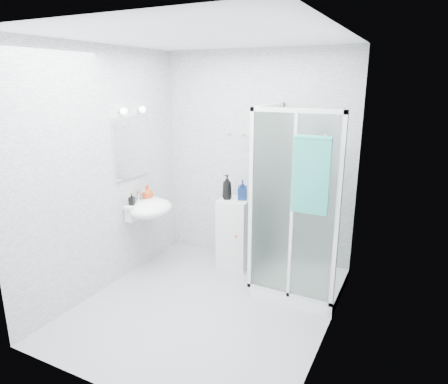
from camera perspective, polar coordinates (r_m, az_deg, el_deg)
The scene contains 12 objects.
room at distance 3.73m, azimuth -3.11°, elevation 1.03°, with size 2.40×2.60×2.60m.
shower_enclosure at distance 4.43m, azimuth 9.73°, elevation -8.46°, with size 0.90×0.95×2.00m.
wall_basin at distance 4.76m, azimuth -10.66°, elevation -2.31°, with size 0.46×0.56×0.35m.
mirror at distance 4.72m, azimuth -13.03°, elevation 6.21°, with size 0.02×0.60×0.70m, color white.
vanity_lights at distance 4.64m, azimuth -12.86°, elevation 11.30°, with size 0.10×0.40×0.08m.
wall_hooks at distance 4.88m, azimuth 1.66°, elevation 8.32°, with size 0.23×0.06×0.03m.
storage_cabinet at distance 4.93m, azimuth 1.45°, elevation -5.89°, with size 0.39×0.40×0.86m.
hand_towel at distance 3.69m, azimuth 12.32°, elevation 2.61°, with size 0.34×0.05×0.72m.
shampoo_bottle_a at distance 4.76m, azimuth 0.45°, elevation 0.72°, with size 0.12×0.12×0.30m, color black.
shampoo_bottle_b at distance 4.76m, azimuth 2.66°, elevation 0.29°, with size 0.11×0.11×0.24m, color #0D214E.
soap_dispenser_orange at distance 4.86m, azimuth -10.88°, elevation -0.04°, with size 0.14×0.14×0.18m, color #B63815.
soap_dispenser_black at distance 4.69m, azimuth -13.04°, elevation -1.01°, with size 0.06×0.06×0.14m, color black.
Camera 1 is at (1.80, -3.13, 2.23)m, focal length 32.00 mm.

